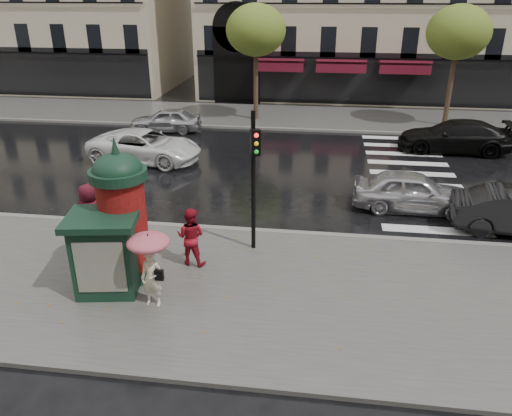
# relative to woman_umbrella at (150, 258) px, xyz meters

# --- Properties ---
(ground) EXTENTS (160.00, 160.00, 0.00)m
(ground) POSITION_rel_woman_umbrella_xyz_m (1.92, 1.49, -1.43)
(ground) COLOR black
(ground) RESTS_ON ground
(near_sidewalk) EXTENTS (90.00, 7.00, 0.12)m
(near_sidewalk) POSITION_rel_woman_umbrella_xyz_m (1.92, 0.99, -1.37)
(near_sidewalk) COLOR #474744
(near_sidewalk) RESTS_ON ground
(far_sidewalk) EXTENTS (90.00, 6.00, 0.12)m
(far_sidewalk) POSITION_rel_woman_umbrella_xyz_m (1.92, 20.49, -1.37)
(far_sidewalk) COLOR #474744
(far_sidewalk) RESTS_ON ground
(near_kerb) EXTENTS (90.00, 0.25, 0.14)m
(near_kerb) POSITION_rel_woman_umbrella_xyz_m (1.92, 4.49, -1.36)
(near_kerb) COLOR slate
(near_kerb) RESTS_ON ground
(far_kerb) EXTENTS (90.00, 0.25, 0.14)m
(far_kerb) POSITION_rel_woman_umbrella_xyz_m (1.92, 17.49, -1.36)
(far_kerb) COLOR slate
(far_kerb) RESTS_ON ground
(zebra_crossing) EXTENTS (3.60, 11.75, 0.01)m
(zebra_crossing) POSITION_rel_woman_umbrella_xyz_m (7.92, 11.09, -1.43)
(zebra_crossing) COLOR silver
(zebra_crossing) RESTS_ON ground
(tree_far_left) EXTENTS (3.40, 3.40, 6.64)m
(tree_far_left) POSITION_rel_woman_umbrella_xyz_m (-0.08, 19.49, 3.74)
(tree_far_left) COLOR #38281C
(tree_far_left) RESTS_ON ground
(tree_far_right) EXTENTS (3.40, 3.40, 6.64)m
(tree_far_right) POSITION_rel_woman_umbrella_xyz_m (10.92, 19.49, 3.74)
(tree_far_right) COLOR #38281C
(tree_far_right) RESTS_ON ground
(woman_umbrella) EXTENTS (1.04, 1.04, 1.99)m
(woman_umbrella) POSITION_rel_woman_umbrella_xyz_m (0.00, 0.00, 0.00)
(woman_umbrella) COLOR #F2E8C7
(woman_umbrella) RESTS_ON near_sidewalk
(woman_red) EXTENTS (0.90, 0.74, 1.71)m
(woman_red) POSITION_rel_woman_umbrella_xyz_m (0.44, 2.10, -0.46)
(woman_red) COLOR #A31423
(woman_red) RESTS_ON near_sidewalk
(man_burgundy) EXTENTS (0.99, 0.68, 1.97)m
(man_burgundy) POSITION_rel_woman_umbrella_xyz_m (-2.87, 2.86, -0.33)
(man_burgundy) COLOR #470E1B
(man_burgundy) RESTS_ON near_sidewalk
(morris_column) EXTENTS (1.47, 1.47, 3.96)m
(morris_column) POSITION_rel_woman_umbrella_xyz_m (-1.11, 1.23, 0.58)
(morris_column) COLOR #122F20
(morris_column) RESTS_ON near_sidewalk
(traffic_light) EXTENTS (0.32, 0.42, 4.22)m
(traffic_light) POSITION_rel_woman_umbrella_xyz_m (2.09, 3.22, 1.24)
(traffic_light) COLOR black
(traffic_light) RESTS_ON near_sidewalk
(newsstand) EXTENTS (1.98, 1.75, 2.12)m
(newsstand) POSITION_rel_woman_umbrella_xyz_m (-1.35, 0.49, -0.22)
(newsstand) COLOR #122F20
(newsstand) RESTS_ON near_sidewalk
(car_silver) EXTENTS (4.28, 1.92, 1.43)m
(car_silver) POSITION_rel_woman_umbrella_xyz_m (7.27, 7.14, -0.72)
(car_silver) COLOR #BAB9BF
(car_silver) RESTS_ON ground
(car_white) EXTENTS (5.46, 3.05, 1.44)m
(car_white) POSITION_rel_woman_umbrella_xyz_m (-4.10, 11.16, -0.71)
(car_white) COLOR white
(car_white) RESTS_ON ground
(car_black) EXTENTS (5.36, 2.35, 1.53)m
(car_black) POSITION_rel_woman_umbrella_xyz_m (10.35, 14.65, -0.67)
(car_black) COLOR black
(car_black) RESTS_ON ground
(car_far_silver) EXTENTS (4.00, 1.93, 1.32)m
(car_far_silver) POSITION_rel_woman_umbrella_xyz_m (-4.70, 16.32, -0.77)
(car_far_silver) COLOR #B5B6BA
(car_far_silver) RESTS_ON ground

